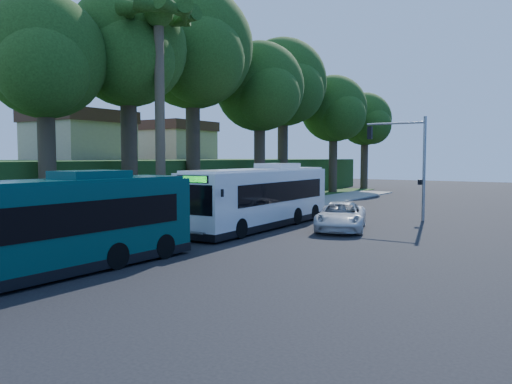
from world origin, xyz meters
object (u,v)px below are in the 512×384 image
Objects in this scene: bus_shelter at (157,200)px; white_bus at (261,196)px; pickup at (341,216)px; teal_bus at (45,226)px.

bus_shelter is 6.27m from white_bus.
white_bus reaches higher than bus_shelter.
pickup is at bearing 17.61° from white_bus.
bus_shelter is at bearing -165.40° from pickup.
bus_shelter reaches higher than pickup.
pickup is (9.07, 5.89, -1.00)m from bus_shelter.
teal_bus reaches higher than pickup.
teal_bus is (4.66, -10.50, 0.03)m from bus_shelter.
pickup is at bearing 77.13° from teal_bus.
white_bus reaches higher than pickup.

